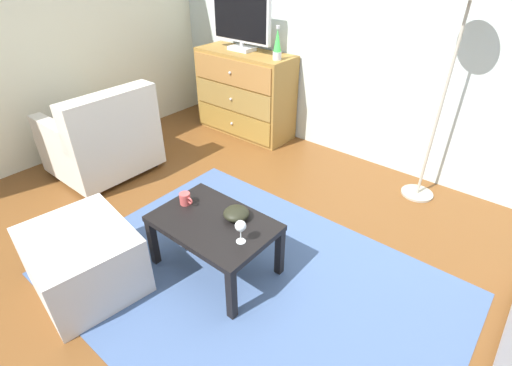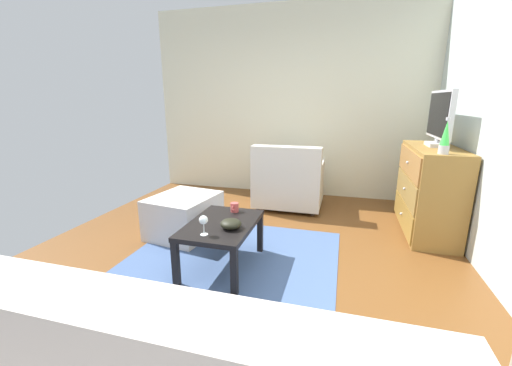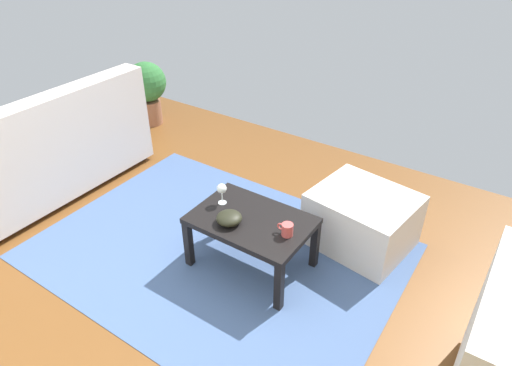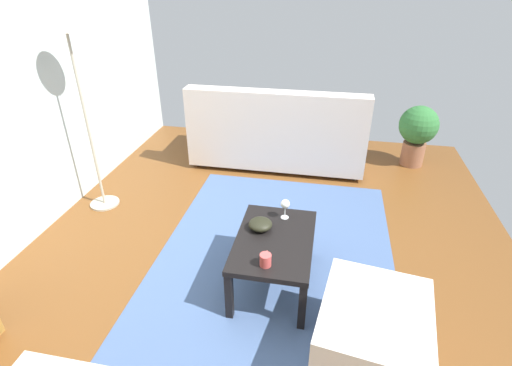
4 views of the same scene
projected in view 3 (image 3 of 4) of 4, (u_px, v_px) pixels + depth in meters
The scene contains 9 objects.
ground_plane at pixel (222, 280), 3.16m from camera, with size 5.74×4.41×0.05m, color brown.
area_rug at pixel (217, 251), 3.38m from camera, with size 2.60×1.90×0.01m, color #3F5782.
coffee_table at pixel (251, 225), 3.07m from camera, with size 0.81×0.54×0.41m.
wine_glass at pixel (222, 189), 3.13m from camera, with size 0.07×0.07×0.16m.
mug at pixel (287, 229), 2.87m from camera, with size 0.11×0.08×0.08m.
bowl_decorative at pixel (229, 218), 2.98m from camera, with size 0.17×0.17×0.08m, color black.
couch_large at pixel (36, 158), 3.83m from camera, with size 0.85×1.99×0.95m.
ottoman at pixel (362, 220), 3.35m from camera, with size 0.70×0.60×0.44m, color beige.
potted_plant at pixel (147, 88), 5.03m from camera, with size 0.44×0.44×0.72m.
Camera 3 is at (-1.47, 1.76, 2.26)m, focal length 31.55 mm.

